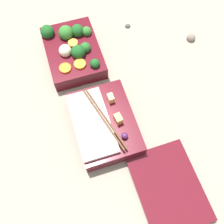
% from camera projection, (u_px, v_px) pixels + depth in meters
% --- Properties ---
extents(ground_plane, '(3.00, 3.00, 0.00)m').
position_uv_depth(ground_plane, '(88.00, 86.00, 0.76)').
color(ground_plane, gray).
extents(bento_tray_vegetable, '(0.21, 0.15, 0.08)m').
position_uv_depth(bento_tray_vegetable, '(73.00, 50.00, 0.78)').
color(bento_tray_vegetable, '#510F19').
rests_on(bento_tray_vegetable, ground_plane).
extents(bento_tray_rice, '(0.21, 0.15, 0.07)m').
position_uv_depth(bento_tray_rice, '(103.00, 124.00, 0.68)').
color(bento_tray_rice, '#510F19').
rests_on(bento_tray_rice, ground_plane).
extents(bento_lid, '(0.21, 0.15, 0.02)m').
position_uv_depth(bento_lid, '(168.00, 188.00, 0.63)').
color(bento_lid, '#510F19').
rests_on(bento_lid, ground_plane).
extents(pebble_0, '(0.02, 0.02, 0.02)m').
position_uv_depth(pebble_0, '(128.00, 26.00, 0.86)').
color(pebble_0, '#474442').
rests_on(pebble_0, ground_plane).
extents(pebble_1, '(0.03, 0.03, 0.03)m').
position_uv_depth(pebble_1, '(191.00, 38.00, 0.83)').
color(pebble_1, '#7A6B5B').
rests_on(pebble_1, ground_plane).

